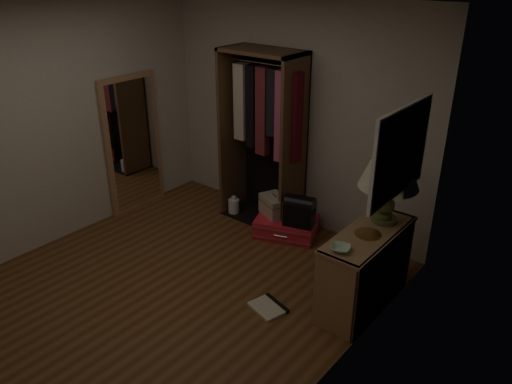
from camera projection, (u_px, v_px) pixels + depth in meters
ground at (171, 290)px, 4.86m from camera, size 4.00×4.00×0.00m
room_walls at (168, 145)px, 4.22m from camera, size 3.52×4.02×2.60m
console_bookshelf at (367, 265)px, 4.54m from camera, size 0.42×1.12×0.75m
open_wardrobe at (266, 124)px, 5.72m from camera, size 1.00×0.50×2.05m
floor_mirror at (133, 144)px, 6.18m from camera, size 0.06×0.80×1.70m
pink_suitcase at (286, 226)px, 5.81m from camera, size 0.84×0.72×0.21m
train_case at (274, 205)px, 5.79m from camera, size 0.41×0.36×0.25m
black_bag at (300, 210)px, 5.55m from camera, size 0.37×0.30×0.36m
table_lamp at (390, 172)px, 4.36m from camera, size 0.71×0.71×0.67m
brass_tray at (368, 234)px, 4.34m from camera, size 0.30×0.30×0.01m
ceramic_bowl at (340, 248)px, 4.10m from camera, size 0.21×0.21×0.04m
white_jug at (234, 206)px, 6.28m from camera, size 0.18×0.18×0.24m
floor_book at (269, 307)px, 4.61m from camera, size 0.38×0.33×0.03m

